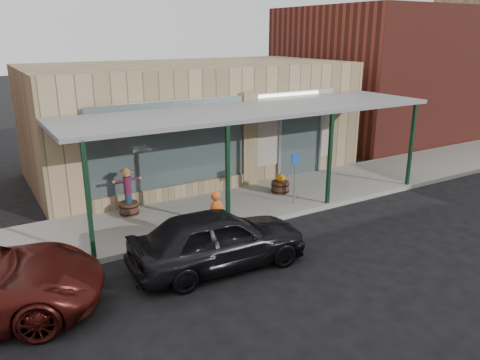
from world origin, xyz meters
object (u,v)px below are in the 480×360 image
parked_sedan (218,239)px  barrel_pumpkin (280,186)px  handicap_sign (295,172)px  barrel_scarecrow (128,199)px

parked_sedan → barrel_pumpkin: bearing=-48.6°
parked_sedan → handicap_sign: bearing=-57.7°
barrel_pumpkin → handicap_sign: (-0.24, -1.09, 0.81)m
barrel_scarecrow → handicap_sign: handicap_sign is taller
barrel_pumpkin → handicap_sign: bearing=-102.6°
barrel_pumpkin → parked_sedan: size_ratio=0.17×
barrel_pumpkin → parked_sedan: bearing=-141.5°
handicap_sign → parked_sedan: bearing=-163.8°
handicap_sign → barrel_scarecrow: bearing=146.3°
barrel_scarecrow → handicap_sign: size_ratio=0.88×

